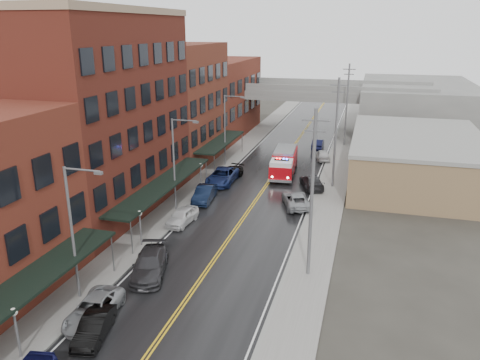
# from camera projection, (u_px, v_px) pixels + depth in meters

# --- Properties ---
(road) EXTENTS (11.00, 160.00, 0.02)m
(road) POSITION_uv_depth(u_px,v_px,m) (259.00, 196.00, 49.05)
(road) COLOR black
(road) RESTS_ON ground
(sidewalk_left) EXTENTS (3.00, 160.00, 0.15)m
(sidewalk_left) POSITION_uv_depth(u_px,v_px,m) (193.00, 190.00, 50.89)
(sidewalk_left) COLOR slate
(sidewalk_left) RESTS_ON ground
(sidewalk_right) EXTENTS (3.00, 160.00, 0.15)m
(sidewalk_right) POSITION_uv_depth(u_px,v_px,m) (329.00, 202.00, 47.16)
(sidewalk_right) COLOR slate
(sidewalk_right) RESTS_ON ground
(curb_left) EXTENTS (0.30, 160.00, 0.15)m
(curb_left) POSITION_uv_depth(u_px,v_px,m) (208.00, 191.00, 50.47)
(curb_left) COLOR gray
(curb_left) RESTS_ON ground
(curb_right) EXTENTS (0.30, 160.00, 0.15)m
(curb_right) POSITION_uv_depth(u_px,v_px,m) (313.00, 201.00, 47.59)
(curb_right) COLOR gray
(curb_right) RESTS_ON ground
(brick_building_b) EXTENTS (9.00, 20.00, 18.00)m
(brick_building_b) POSITION_uv_depth(u_px,v_px,m) (103.00, 117.00, 43.23)
(brick_building_b) COLOR #4E1E14
(brick_building_b) RESTS_ON ground
(brick_building_c) EXTENTS (9.00, 15.00, 15.00)m
(brick_building_c) POSITION_uv_depth(u_px,v_px,m) (177.00, 105.00, 59.72)
(brick_building_c) COLOR #5C2E1B
(brick_building_c) RESTS_ON ground
(brick_building_far) EXTENTS (9.00, 20.00, 12.00)m
(brick_building_far) POSITION_uv_depth(u_px,v_px,m) (220.00, 97.00, 76.21)
(brick_building_far) COLOR maroon
(brick_building_far) RESTS_ON ground
(tan_building) EXTENTS (14.00, 22.00, 5.00)m
(tan_building) POSITION_uv_depth(u_px,v_px,m) (415.00, 160.00, 53.34)
(tan_building) COLOR #886749
(tan_building) RESTS_ON ground
(right_far_block) EXTENTS (18.00, 30.00, 8.00)m
(right_far_block) POSITION_uv_depth(u_px,v_px,m) (416.00, 107.00, 79.83)
(right_far_block) COLOR slate
(right_far_block) RESTS_ON ground
(awning_0) EXTENTS (2.60, 16.00, 3.09)m
(awning_0) POSITION_uv_depth(u_px,v_px,m) (22.00, 288.00, 26.23)
(awning_0) COLOR black
(awning_0) RESTS_ON ground
(awning_1) EXTENTS (2.60, 18.00, 3.09)m
(awning_1) POSITION_uv_depth(u_px,v_px,m) (164.00, 184.00, 43.62)
(awning_1) COLOR black
(awning_1) RESTS_ON ground
(awning_2) EXTENTS (2.60, 13.00, 3.09)m
(awning_2) POSITION_uv_depth(u_px,v_px,m) (221.00, 142.00, 59.64)
(awning_2) COLOR black
(awning_2) RESTS_ON ground
(globe_lamp_0) EXTENTS (0.44, 0.44, 3.12)m
(globe_lamp_0) POSITION_uv_depth(u_px,v_px,m) (15.00, 322.00, 24.33)
(globe_lamp_0) COLOR #59595B
(globe_lamp_0) RESTS_ON ground
(globe_lamp_1) EXTENTS (0.44, 0.44, 3.12)m
(globe_lamp_1) POSITION_uv_depth(u_px,v_px,m) (140.00, 220.00, 37.15)
(globe_lamp_1) COLOR #59595B
(globe_lamp_1) RESTS_ON ground
(globe_lamp_2) EXTENTS (0.44, 0.44, 3.12)m
(globe_lamp_2) POSITION_uv_depth(u_px,v_px,m) (201.00, 171.00, 49.96)
(globe_lamp_2) COLOR #59595B
(globe_lamp_2) RESTS_ON ground
(street_lamp_0) EXTENTS (2.64, 0.22, 9.00)m
(street_lamp_0) POSITION_uv_depth(u_px,v_px,m) (75.00, 226.00, 28.97)
(street_lamp_0) COLOR #59595B
(street_lamp_0) RESTS_ON ground
(street_lamp_1) EXTENTS (2.64, 0.22, 9.00)m
(street_lamp_1) POSITION_uv_depth(u_px,v_px,m) (176.00, 159.00, 43.61)
(street_lamp_1) COLOR #59595B
(street_lamp_1) RESTS_ON ground
(street_lamp_2) EXTENTS (2.64, 0.22, 9.00)m
(street_lamp_2) POSITION_uv_depth(u_px,v_px,m) (227.00, 126.00, 58.26)
(street_lamp_2) COLOR #59595B
(street_lamp_2) RESTS_ON ground
(utility_pole_0) EXTENTS (1.80, 0.24, 12.00)m
(utility_pole_0) POSITION_uv_depth(u_px,v_px,m) (312.00, 192.00, 31.52)
(utility_pole_0) COLOR #59595B
(utility_pole_0) RESTS_ON ground
(utility_pole_1) EXTENTS (1.80, 0.24, 12.00)m
(utility_pole_1) POSITION_uv_depth(u_px,v_px,m) (336.00, 132.00, 49.83)
(utility_pole_1) COLOR #59595B
(utility_pole_1) RESTS_ON ground
(utility_pole_2) EXTENTS (1.80, 0.24, 12.00)m
(utility_pole_2) POSITION_uv_depth(u_px,v_px,m) (347.00, 104.00, 68.14)
(utility_pole_2) COLOR #59595B
(utility_pole_2) RESTS_ON ground
(overpass) EXTENTS (40.00, 10.00, 7.50)m
(overpass) POSITION_uv_depth(u_px,v_px,m) (304.00, 97.00, 76.48)
(overpass) COLOR slate
(overpass) RESTS_ON ground
(fire_truck) EXTENTS (3.78, 8.35, 2.98)m
(fire_truck) POSITION_uv_depth(u_px,v_px,m) (284.00, 162.00, 55.70)
(fire_truck) COLOR #A9070F
(fire_truck) RESTS_ON ground
(parked_car_left_1) EXTENTS (2.19, 4.21, 1.32)m
(parked_car_left_1) POSITION_uv_depth(u_px,v_px,m) (94.00, 327.00, 26.60)
(parked_car_left_1) COLOR black
(parked_car_left_1) RESTS_ON ground
(parked_car_left_2) EXTENTS (2.73, 5.10, 1.36)m
(parked_car_left_2) POSITION_uv_depth(u_px,v_px,m) (94.00, 309.00, 28.23)
(parked_car_left_2) COLOR gray
(parked_car_left_2) RESTS_ON ground
(parked_car_left_3) EXTENTS (3.66, 5.85, 1.58)m
(parked_car_left_3) POSITION_uv_depth(u_px,v_px,m) (149.00, 265.00, 33.34)
(parked_car_left_3) COLOR #2B2A2D
(parked_car_left_3) RESTS_ON ground
(parked_car_left_4) EXTENTS (2.11, 4.37, 1.44)m
(parked_car_left_4) POSITION_uv_depth(u_px,v_px,m) (182.00, 216.00, 42.05)
(parked_car_left_4) COLOR silver
(parked_car_left_4) RESTS_ON ground
(parked_car_left_5) EXTENTS (2.07, 4.86, 1.56)m
(parked_car_left_5) POSITION_uv_depth(u_px,v_px,m) (205.00, 194.00, 47.52)
(parked_car_left_5) COLOR black
(parked_car_left_5) RESTS_ON ground
(parked_car_left_6) EXTENTS (2.83, 6.00, 1.66)m
(parked_car_left_6) POSITION_uv_depth(u_px,v_px,m) (222.00, 176.00, 53.00)
(parked_car_left_6) COLOR navy
(parked_car_left_6) RESTS_ON ground
(parked_car_left_7) EXTENTS (2.59, 4.92, 1.36)m
(parked_car_left_7) POSITION_uv_depth(u_px,v_px,m) (230.00, 174.00, 54.40)
(parked_car_left_7) COLOR black
(parked_car_left_7) RESTS_ON ground
(parked_car_right_0) EXTENTS (3.94, 5.61, 1.42)m
(parked_car_right_0) POSITION_uv_depth(u_px,v_px,m) (296.00, 200.00, 46.10)
(parked_car_right_0) COLOR gray
(parked_car_right_0) RESTS_ON ground
(parked_car_right_1) EXTENTS (3.53, 5.39, 1.45)m
(parked_car_right_1) POSITION_uv_depth(u_px,v_px,m) (312.00, 182.00, 51.39)
(parked_car_right_1) COLOR #252527
(parked_car_right_1) RESTS_ON ground
(parked_car_right_2) EXTENTS (2.64, 4.42, 1.41)m
(parked_car_right_2) POSITION_uv_depth(u_px,v_px,m) (322.00, 155.00, 62.29)
(parked_car_right_2) COLOR silver
(parked_car_right_2) RESTS_ON ground
(parked_car_right_3) EXTENTS (1.55, 4.32, 1.42)m
(parked_car_right_3) POSITION_uv_depth(u_px,v_px,m) (318.00, 144.00, 68.23)
(parked_car_right_3) COLOR black
(parked_car_right_3) RESTS_ON ground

